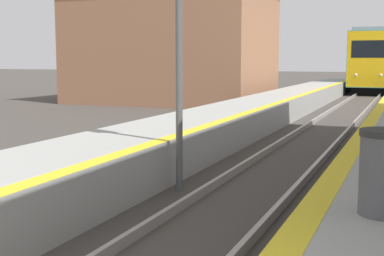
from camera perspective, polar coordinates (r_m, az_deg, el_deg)
The scene contains 3 objects.
train at distance 44.56m, azimuth 19.22°, elevation 6.80°, with size 2.70×19.14×4.35m.
signal_near at distance 9.33m, azimuth -1.44°, elevation 12.06°, with size 0.36×0.31×4.42m.
station_building at distance 29.30m, azimuth -2.03°, elevation 8.90°, with size 10.44×7.67×6.21m.
Camera 1 is at (2.50, -2.13, 2.33)m, focal length 50.00 mm.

